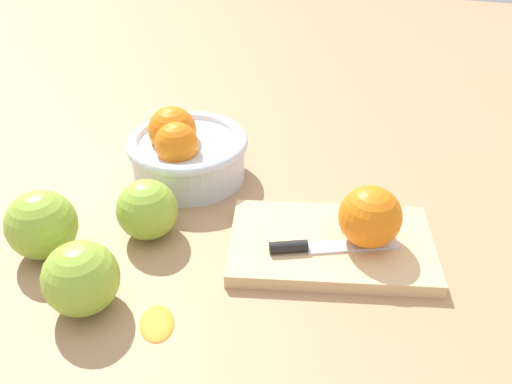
% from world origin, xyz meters
% --- Properties ---
extents(ground_plane, '(2.40, 2.40, 0.00)m').
position_xyz_m(ground_plane, '(0.00, 0.00, 0.00)').
color(ground_plane, tan).
extents(bowl, '(0.17, 0.17, 0.11)m').
position_xyz_m(bowl, '(-0.12, 0.10, 0.04)').
color(bowl, silver).
rests_on(bowl, ground_plane).
extents(cutting_board, '(0.27, 0.19, 0.02)m').
position_xyz_m(cutting_board, '(0.11, -0.01, 0.01)').
color(cutting_board, '#DBB77F').
rests_on(cutting_board, ground_plane).
extents(orange_on_board, '(0.07, 0.07, 0.07)m').
position_xyz_m(orange_on_board, '(0.15, -0.00, 0.05)').
color(orange_on_board, orange).
rests_on(orange_on_board, cutting_board).
extents(knife, '(0.15, 0.07, 0.01)m').
position_xyz_m(knife, '(0.09, -0.03, 0.02)').
color(knife, silver).
rests_on(knife, cutting_board).
extents(apple_front_left, '(0.08, 0.08, 0.08)m').
position_xyz_m(apple_front_left, '(-0.12, -0.04, 0.04)').
color(apple_front_left, '#8EB738').
rests_on(apple_front_left, ground_plane).
extents(apple_front_left_2, '(0.08, 0.08, 0.08)m').
position_xyz_m(apple_front_left_2, '(-0.13, -0.17, 0.04)').
color(apple_front_left_2, '#8EB738').
rests_on(apple_front_left_2, ground_plane).
extents(apple_front_left_3, '(0.08, 0.08, 0.08)m').
position_xyz_m(apple_front_left_3, '(-0.22, -0.10, 0.04)').
color(apple_front_left_3, '#8EB738').
rests_on(apple_front_left_3, ground_plane).
extents(citrus_peel, '(0.06, 0.06, 0.01)m').
position_xyz_m(citrus_peel, '(-0.05, -0.17, 0.00)').
color(citrus_peel, orange).
rests_on(citrus_peel, ground_plane).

